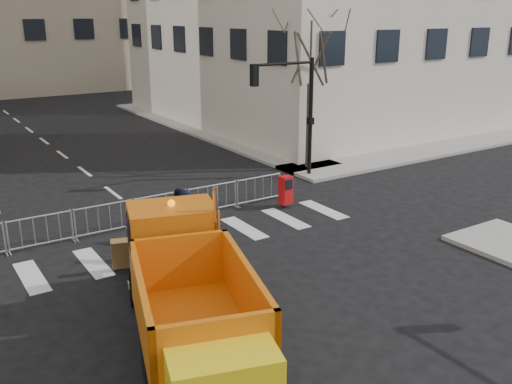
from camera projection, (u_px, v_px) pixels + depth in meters
ground at (274, 313)px, 14.44m from camera, size 120.00×120.00×0.00m
sidewalk_back at (145, 215)px, 21.23m from camera, size 64.00×5.00×0.15m
traffic_light_right at (310, 119)px, 25.62m from camera, size 0.18×0.18×5.40m
crowd_barriers at (134, 213)px, 19.98m from camera, size 12.60×0.60×1.10m
street_tree at (310, 92)px, 26.47m from camera, size 3.00×3.00×7.50m
plow_truck at (187, 290)px, 12.38m from camera, size 4.71×9.11×3.42m
cop_a at (185, 216)px, 18.67m from camera, size 0.67×0.44×1.81m
cop_b at (154, 235)px, 17.33m from camera, size 0.95×0.84×1.64m
cop_c at (180, 215)px, 18.72m from camera, size 0.97×1.15×1.84m
newspaper_box at (286, 190)px, 22.08m from camera, size 0.48×0.44×1.10m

